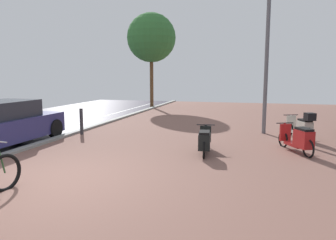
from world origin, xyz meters
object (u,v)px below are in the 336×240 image
Objects in this scene: lamp_post at (267,49)px; street_tree at (151,38)px; scooter_near at (302,127)px; scooter_far at (205,141)px; bollard_far at (81,121)px; scooter_mid at (299,139)px.

street_tree is at bearing 130.45° from lamp_post.
scooter_far is at bearing -135.30° from scooter_near.
lamp_post is 5.75× the size of bollard_far.
scooter_near is 0.30× the size of lamp_post.
lamp_post reaches higher than bollard_far.
bollard_far reaches higher than scooter_mid.
bollard_far is (-7.16, 1.00, 0.08)m from scooter_mid.
scooter_near reaches higher than scooter_far.
lamp_post is at bearing 105.89° from scooter_mid.
scooter_far is 0.32× the size of lamp_post.
lamp_post reaches higher than scooter_near.
lamp_post is (1.62, 3.70, 2.66)m from scooter_far.
scooter_mid is at bearing -7.93° from bollard_far.
bollard_far is at bearing -162.96° from lamp_post.
scooter_mid is at bearing 17.23° from scooter_far.
street_tree reaches higher than lamp_post.
street_tree is at bearing 93.46° from bollard_far.
scooter_far is (-2.79, -2.76, -0.07)m from scooter_near.
scooter_mid is 7.23m from bollard_far.
scooter_near is 0.96× the size of scooter_far.
street_tree is at bearing 114.18° from scooter_far.
scooter_near is at bearing 80.47° from scooter_mid.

